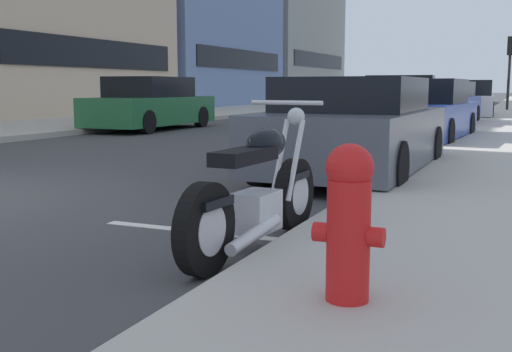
% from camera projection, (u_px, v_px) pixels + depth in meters
% --- Properties ---
extents(sidewalk_far_curb, '(120.00, 5.00, 0.14)m').
position_uv_depth(sidewalk_far_curb, '(92.00, 122.00, 20.25)').
color(sidewalk_far_curb, '#ADA89E').
rests_on(sidewalk_far_curb, ground).
extents(parking_stall_stripe, '(0.12, 2.20, 0.01)m').
position_uv_depth(parking_stall_stripe, '(220.00, 233.00, 5.20)').
color(parking_stall_stripe, silver).
rests_on(parking_stall_stripe, ground).
extents(parked_motorcycle, '(2.08, 0.62, 1.11)m').
position_uv_depth(parked_motorcycle, '(258.00, 194.00, 4.66)').
color(parked_motorcycle, black).
rests_on(parked_motorcycle, ground).
extents(parked_car_at_intersection, '(4.20, 1.92, 1.34)m').
position_uv_depth(parked_car_at_intersection, '(355.00, 130.00, 8.50)').
color(parked_car_at_intersection, '#4C515B').
rests_on(parked_car_at_intersection, ground).
extents(parked_car_across_street, '(4.48, 1.99, 1.38)m').
position_uv_depth(parked_car_across_street, '(423.00, 113.00, 13.68)').
color(parked_car_across_street, navy).
rests_on(parked_car_across_street, ground).
extents(parked_car_second_in_row, '(4.11, 2.04, 1.37)m').
position_uv_depth(parked_car_second_in_row, '(442.00, 105.00, 19.21)').
color(parked_car_second_in_row, navy).
rests_on(parked_car_second_in_row, ground).
extents(parked_car_near_corner, '(4.55, 2.06, 1.46)m').
position_uv_depth(parked_car_near_corner, '(468.00, 100.00, 23.98)').
color(parked_car_near_corner, silver).
rests_on(parked_car_near_corner, ground).
extents(crossing_truck, '(2.41, 5.05, 1.83)m').
position_uv_depth(crossing_truck, '(400.00, 91.00, 34.52)').
color(crossing_truck, '#141947').
rests_on(crossing_truck, ground).
extents(car_opposite_curb, '(4.63, 1.87, 1.49)m').
position_uv_depth(car_opposite_curb, '(151.00, 105.00, 17.76)').
color(car_opposite_curb, '#236638').
rests_on(car_opposite_curb, ground).
extents(fire_hydrant, '(0.24, 0.36, 0.80)m').
position_uv_depth(fire_hydrant, '(349.00, 218.00, 3.11)').
color(fire_hydrant, red).
rests_on(fire_hydrant, sidewalk_near_curb).
extents(traffic_signal_near_corner, '(0.36, 0.28, 3.39)m').
position_uv_depth(traffic_signal_near_corner, '(510.00, 57.00, 29.17)').
color(traffic_signal_near_corner, black).
rests_on(traffic_signal_near_corner, sidewalk_near_curb).
extents(townhouse_near_left, '(13.25, 11.42, 12.65)m').
position_uv_depth(townhouse_near_left, '(157.00, 2.00, 37.84)').
color(townhouse_near_left, '#6B84B2').
rests_on(townhouse_near_left, ground).
extents(townhouse_corner_block, '(14.69, 8.42, 14.96)m').
position_uv_depth(townhouse_corner_block, '(272.00, 9.00, 50.70)').
color(townhouse_corner_block, '#939993').
rests_on(townhouse_corner_block, ground).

